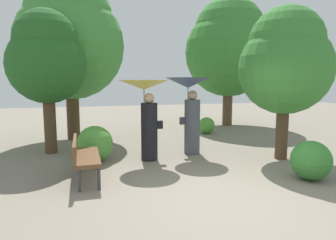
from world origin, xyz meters
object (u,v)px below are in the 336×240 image
object	(u,v)px
person_right	(190,100)
park_bench	(83,155)
tree_near_left	(70,38)
tree_mid_right	(285,61)
tree_mid_left	(47,58)
tree_near_right	(229,46)
person_left	(146,104)

from	to	relation	value
person_right	park_bench	bearing A→B (deg)	123.72
tree_near_left	tree_mid_right	size ratio (longest dim) A/B	1.42
tree_near_left	tree_mid_left	distance (m)	2.12
park_bench	tree_near_left	world-z (taller)	tree_near_left
person_right	tree_mid_right	size ratio (longest dim) A/B	0.54
person_right	tree_mid_right	world-z (taller)	tree_mid_right
person_right	tree_mid_left	distance (m)	3.97
tree_near_right	tree_mid_right	size ratio (longest dim) A/B	1.48
person_left	tree_mid_left	world-z (taller)	tree_mid_left
person_left	tree_mid_left	xyz separation A→B (m)	(-2.36, 1.48, 1.17)
person_right	tree_mid_left	xyz separation A→B (m)	(-3.62, 1.15, 1.13)
tree_near_left	tree_mid_left	size ratio (longest dim) A/B	1.39
tree_near_left	tree_near_right	size ratio (longest dim) A/B	0.96
person_left	tree_near_left	xyz separation A→B (m)	(-1.80, 3.36, 1.97)
person_left	park_bench	world-z (taller)	person_left
tree_near_right	person_right	bearing A→B (deg)	-127.72
person_right	tree_near_right	distance (m)	6.08
park_bench	tree_mid_left	distance (m)	3.45
person_right	tree_mid_right	distance (m)	2.57
person_left	tree_mid_right	size ratio (longest dim) A/B	0.53
tree_near_right	tree_mid_right	world-z (taller)	tree_near_right
tree_near_right	tree_mid_right	bearing A→B (deg)	-104.30
person_left	tree_near_left	distance (m)	4.29
tree_near_right	tree_mid_left	size ratio (longest dim) A/B	1.45
tree_near_left	tree_mid_right	bearing A→B (deg)	-39.38
park_bench	tree_mid_left	xyz separation A→B (m)	(-0.84, 2.62, 2.07)
park_bench	tree_mid_right	distance (m)	5.23
person_right	tree_mid_right	xyz separation A→B (m)	(2.05, -1.17, 1.01)
park_bench	tree_mid_right	world-z (taller)	tree_mid_right
tree_near_right	tree_mid_right	xyz separation A→B (m)	(-1.45, -5.70, -1.02)
park_bench	tree_mid_left	size ratio (longest dim) A/B	0.39
tree_mid_right	person_right	bearing A→B (deg)	150.33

